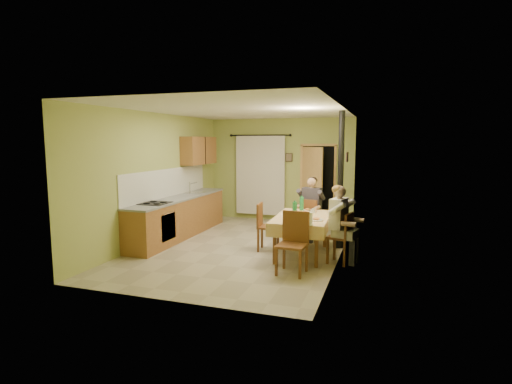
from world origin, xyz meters
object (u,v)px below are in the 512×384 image
(man_far, at_px, (311,202))
(stove_flue, at_px, (340,198))
(dining_table, at_px, (302,236))
(chair_far, at_px, (311,228))
(chair_right, at_px, (340,248))
(chair_left, at_px, (268,236))
(chair_near, at_px, (292,256))
(man_right, at_px, (340,215))

(man_far, height_order, stove_flue, stove_flue)
(dining_table, relative_size, chair_far, 1.84)
(dining_table, xyz_separation_m, chair_far, (-0.04, 1.13, -0.09))
(chair_right, height_order, man_far, man_far)
(chair_right, distance_m, chair_left, 1.55)
(chair_near, xyz_separation_m, chair_right, (0.70, 0.81, -0.00))
(chair_right, relative_size, man_far, 0.67)
(man_far, relative_size, stove_flue, 0.50)
(chair_right, bearing_deg, dining_table, 83.07)
(dining_table, relative_size, man_right, 1.25)
(chair_right, relative_size, man_right, 0.67)
(chair_near, height_order, man_far, man_far)
(chair_far, height_order, chair_left, chair_left)
(dining_table, distance_m, chair_far, 1.13)
(chair_far, height_order, stove_flue, stove_flue)
(chair_right, height_order, chair_left, chair_left)
(chair_right, bearing_deg, chair_near, 154.62)
(dining_table, bearing_deg, chair_far, 89.23)
(chair_left, xyz_separation_m, stove_flue, (1.34, 0.70, 0.73))
(chair_far, bearing_deg, stove_flue, -15.69)
(chair_far, relative_size, man_right, 0.68)
(chair_left, xyz_separation_m, man_right, (1.48, -0.42, 0.59))
(chair_near, height_order, man_right, man_right)
(chair_right, xyz_separation_m, chair_left, (-1.49, 0.43, 0.00))
(chair_far, height_order, man_right, man_right)
(chair_right, xyz_separation_m, stove_flue, (-0.15, 1.13, 0.74))
(chair_left, relative_size, man_far, 0.69)
(chair_left, height_order, stove_flue, stove_flue)
(chair_far, relative_size, stove_flue, 0.34)
(chair_far, distance_m, stove_flue, 1.03)
(man_far, xyz_separation_m, stove_flue, (0.65, -0.32, 0.15))
(dining_table, relative_size, chair_right, 1.86)
(chair_near, bearing_deg, man_right, -125.95)
(chair_near, distance_m, chair_right, 1.07)
(dining_table, relative_size, chair_near, 1.69)
(dining_table, distance_m, chair_near, 1.13)
(chair_right, bearing_deg, man_far, 44.07)
(dining_table, distance_m, chair_right, 0.83)
(chair_near, distance_m, chair_left, 1.47)
(chair_far, relative_size, man_far, 0.68)
(man_right, bearing_deg, stove_flue, 22.30)
(chair_near, relative_size, chair_left, 1.07)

